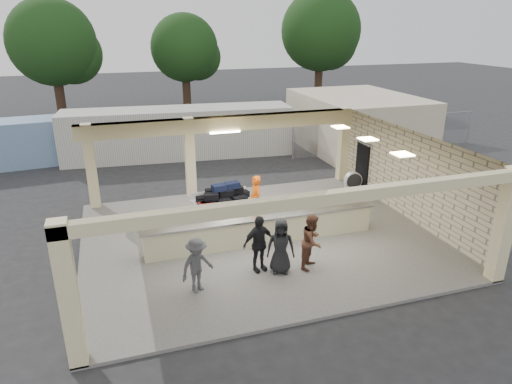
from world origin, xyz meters
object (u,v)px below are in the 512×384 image
object	(u,v)px
car_white_b	(344,125)
car_white_a	(320,125)
passenger_a	(312,241)
passenger_c	(197,265)
passenger_d	(281,246)
drum_fan	(353,181)
car_dark	(249,125)
baggage_handler	(255,201)
baggage_counter	(263,230)
passenger_b	(259,244)
luggage_cart	(223,199)
container_white	(179,133)

from	to	relation	value
car_white_b	car_white_a	bearing A→B (deg)	49.75
passenger_a	passenger_c	xyz separation A→B (m)	(-3.61, -0.26, -0.06)
passenger_a	passenger_d	distance (m)	1.03
car_white_a	drum_fan	bearing A→B (deg)	177.23
passenger_a	car_dark	world-z (taller)	passenger_a
passenger_c	passenger_d	bearing A→B (deg)	-21.44
passenger_d	car_white_b	distance (m)	18.49
car_white_b	car_dark	bearing A→B (deg)	57.18
car_dark	car_white_a	bearing A→B (deg)	-69.55
baggage_handler	car_white_a	size ratio (longest dim) A/B	0.36
baggage_handler	baggage_counter	bearing A→B (deg)	-10.71
car_white_a	baggage_counter	bearing A→B (deg)	162.76
baggage_counter	car_dark	bearing A→B (deg)	74.61
car_white_a	car_white_b	size ratio (longest dim) A/B	1.08
passenger_d	car_white_a	size ratio (longest dim) A/B	0.32
baggage_counter	baggage_handler	size ratio (longest dim) A/B	4.28
passenger_b	car_white_b	xyz separation A→B (m)	(10.93, 15.05, -0.21)
baggage_counter	drum_fan	bearing A→B (deg)	33.55
luggage_cart	container_white	bearing A→B (deg)	88.02
car_white_a	car_dark	bearing A→B (deg)	88.92
passenger_a	car_white_a	xyz separation A→B (m)	(7.89, 16.03, -0.21)
car_white_b	container_white	world-z (taller)	container_white
baggage_counter	baggage_handler	distance (m)	1.60
passenger_b	car_white_a	xyz separation A→B (m)	(9.51, 15.73, -0.23)
passenger_a	car_white_b	distance (m)	17.95
container_white	car_dark	bearing A→B (deg)	37.39
luggage_cart	passenger_a	size ratio (longest dim) A/B	1.37
baggage_handler	passenger_c	size ratio (longest dim) A/B	1.18
passenger_d	car_white_a	bearing A→B (deg)	78.48
car_white_a	car_white_b	xyz separation A→B (m)	(1.42, -0.69, 0.02)
passenger_c	car_white_b	world-z (taller)	passenger_c
baggage_counter	passenger_c	size ratio (longest dim) A/B	5.07
baggage_handler	passenger_d	xyz separation A→B (m)	(-0.33, -3.51, -0.10)
baggage_handler	container_white	distance (m)	10.60
passenger_a	car_white_b	bearing A→B (deg)	13.95
passenger_a	baggage_handler	bearing A→B (deg)	56.32
passenger_b	container_white	size ratio (longest dim) A/B	0.14
passenger_b	car_white_b	bearing A→B (deg)	40.79
drum_fan	passenger_a	distance (m)	7.29
baggage_counter	container_white	size ratio (longest dim) A/B	0.65
drum_fan	baggage_handler	distance (m)	5.72
drum_fan	passenger_b	size ratio (longest dim) A/B	0.49
passenger_d	car_dark	size ratio (longest dim) A/B	0.36
car_dark	baggage_counter	bearing A→B (deg)	-158.99
passenger_b	container_white	bearing A→B (deg)	77.74
car_white_a	container_white	world-z (taller)	container_white
drum_fan	passenger_a	bearing A→B (deg)	-125.51
baggage_counter	baggage_handler	world-z (taller)	baggage_handler
passenger_a	passenger_b	bearing A→B (deg)	124.79
baggage_handler	car_white_a	distance (m)	15.17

